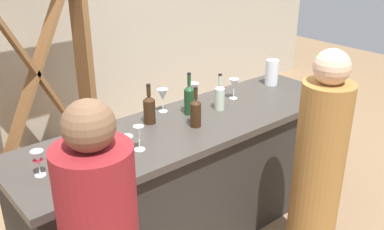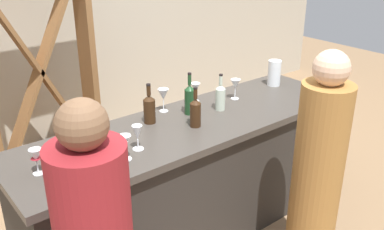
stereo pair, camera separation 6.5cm
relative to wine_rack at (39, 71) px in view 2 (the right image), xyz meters
The scene contains 16 objects.
ground_plane 1.97m from the wine_rack, 74.49° to the right, with size 12.00×12.00×0.00m, color #846647.
back_wall 0.83m from the wine_rack, 50.23° to the left, with size 8.00×0.10×2.80m, color #B2A893.
bar_counter 1.79m from the wine_rack, 74.49° to the right, with size 2.57×0.74×0.93m.
wine_rack is the anchor object (origin of this frame).
wine_bottle_leftmost_amber_brown 1.50m from the wine_rack, 81.47° to the right, with size 0.08×0.08×0.28m.
wine_bottle_second_left_amber_brown 1.78m from the wine_rack, 76.00° to the right, with size 0.08×0.08×0.28m.
wine_bottle_center_olive_green 1.62m from the wine_rack, 70.82° to the right, with size 0.07×0.07×0.31m.
wine_bottle_second_right_clear_pale 1.78m from the wine_rack, 64.88° to the right, with size 0.07×0.07×0.28m.
wine_glass_near_left 1.84m from the wine_rack, 95.45° to the right, with size 0.07×0.07×0.15m.
wine_glass_near_center 1.77m from the wine_rack, 91.68° to the right, with size 0.07×0.07×0.16m.
wine_glass_near_right 1.78m from the wine_rack, 110.74° to the right, with size 0.07×0.07×0.15m.
wine_glass_far_left 1.82m from the wine_rack, 56.77° to the right, with size 0.08×0.08×0.16m.
wine_glass_far_center 1.44m from the wine_rack, 73.36° to the right, with size 0.08×0.08×0.17m.
wine_glass_far_right 1.54m from the wine_rack, 62.26° to the right, with size 0.08×0.08×0.15m.
water_pitcher 2.10m from the wine_rack, 45.20° to the right, with size 0.11×0.11×0.22m.
person_center_guest 2.59m from the wine_rack, 70.53° to the right, with size 0.37×0.37×1.54m.
Camera 2 is at (-1.70, -2.15, 2.17)m, focal length 40.53 mm.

